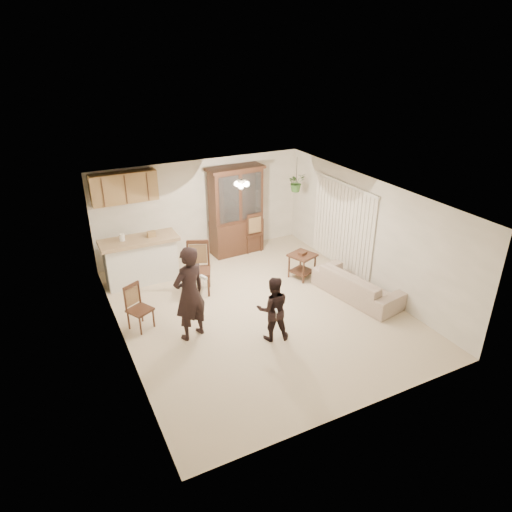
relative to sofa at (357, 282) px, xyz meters
name	(u,v)px	position (x,y,z in m)	size (l,w,h in m)	color
floor	(258,310)	(-2.19, 0.47, -0.37)	(6.50, 6.50, 0.00)	beige
ceiling	(259,196)	(-2.19, 0.47, 2.13)	(5.50, 6.50, 0.02)	white
wall_back	(201,208)	(-2.19, 3.72, 0.88)	(5.50, 0.02, 2.50)	white
wall_front	(362,344)	(-2.19, -2.78, 0.88)	(5.50, 0.02, 2.50)	white
wall_left	(118,287)	(-4.94, 0.47, 0.88)	(0.02, 6.50, 2.50)	white
wall_right	(368,233)	(0.56, 0.47, 0.88)	(0.02, 6.50, 2.50)	white
breakfast_bar	(141,262)	(-4.04, 2.82, 0.13)	(1.60, 0.55, 1.00)	white
bar_top	(139,240)	(-4.04, 2.82, 0.68)	(1.75, 0.70, 0.08)	tan
upper_cabinets	(124,187)	(-4.09, 3.54, 1.73)	(1.50, 0.34, 0.70)	olive
vertical_blinds	(342,226)	(0.52, 1.37, 0.73)	(0.06, 2.30, 2.10)	white
ceiling_fixture	(241,184)	(-1.99, 1.67, 2.03)	(0.36, 0.36, 0.20)	beige
hanging_plant	(296,182)	(0.11, 2.87, 1.48)	(0.43, 0.37, 0.48)	#2C5321
plant_cord	(297,170)	(0.11, 2.87, 1.81)	(0.01, 0.01, 0.65)	black
sofa	(357,282)	(0.00, 0.00, 0.00)	(1.87, 0.73, 0.73)	beige
adult	(190,295)	(-3.75, 0.20, 0.53)	(0.66, 0.43, 1.80)	black
child	(273,307)	(-2.40, -0.53, 0.31)	(0.66, 0.51, 1.35)	black
china_hutch	(236,211)	(-1.37, 3.36, 0.77)	(1.49, 0.64, 2.31)	#371D14
side_table	(302,265)	(-0.60, 1.33, -0.05)	(0.70, 0.70, 0.67)	#371D14
chair_bar	(141,317)	(-4.55, 0.91, -0.11)	(0.55, 0.55, 0.92)	#371D14
chair_hutch_left	(199,279)	(-3.03, 1.74, -0.03)	(0.68, 0.68, 1.18)	#371D14
chair_hutch_right	(251,239)	(-0.98, 3.30, -0.05)	(0.52, 0.52, 1.11)	#371D14
controller_adult	(204,277)	(-3.60, -0.21, 1.07)	(0.05, 0.16, 0.05)	white
controller_child	(276,311)	(-2.49, -0.82, 0.42)	(0.03, 0.11, 0.03)	white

